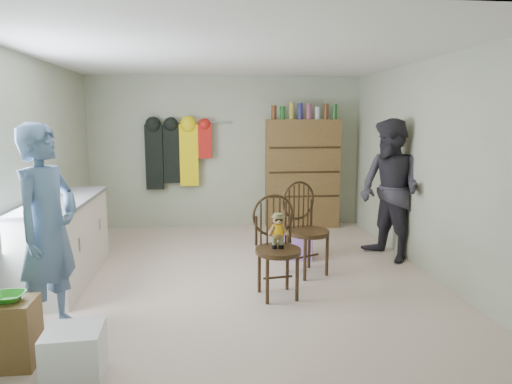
{
  "coord_description": "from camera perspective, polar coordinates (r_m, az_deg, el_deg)",
  "views": [
    {
      "loc": [
        -0.32,
        -5.14,
        1.83
      ],
      "look_at": [
        0.25,
        0.2,
        0.95
      ],
      "focal_mm": 32.0,
      "sensor_mm": 36.0,
      "label": 1
    }
  ],
  "objects": [
    {
      "name": "chair_front",
      "position": [
        4.7,
        2.59,
        -6.03
      ],
      "size": [
        0.52,
        0.52,
        1.05
      ],
      "rotation": [
        0.0,
        0.0,
        0.14
      ],
      "color": "#3C2815",
      "rests_on": "ground"
    },
    {
      "name": "ground_plane",
      "position": [
        5.47,
        -2.42,
        -10.26
      ],
      "size": [
        5.0,
        5.0,
        0.0
      ],
      "primitive_type": "plane",
      "color": "beige",
      "rests_on": "ground"
    },
    {
      "name": "chair_far",
      "position": [
        5.4,
        6.08,
        -4.08
      ],
      "size": [
        0.65,
        0.65,
        1.09
      ],
      "rotation": [
        0.0,
        0.0,
        0.45
      ],
      "color": "#3C2815",
      "rests_on": "ground"
    },
    {
      "name": "stool",
      "position": [
        3.96,
        -28.23,
        -15.31
      ],
      "size": [
        0.36,
        0.3,
        0.51
      ],
      "primitive_type": "cube",
      "color": "brown",
      "rests_on": "ground"
    },
    {
      "name": "bowl",
      "position": [
        3.86,
        -28.56,
        -11.49
      ],
      "size": [
        0.23,
        0.23,
        0.06
      ],
      "primitive_type": "imported",
      "color": "green",
      "rests_on": "stool"
    },
    {
      "name": "counter",
      "position": [
        5.56,
        -23.04,
        -5.58
      ],
      "size": [
        0.64,
        1.86,
        0.94
      ],
      "color": "silver",
      "rests_on": "ground"
    },
    {
      "name": "person_left",
      "position": [
        4.19,
        -24.57,
        -4.43
      ],
      "size": [
        0.63,
        0.76,
        1.79
      ],
      "primitive_type": "imported",
      "rotation": [
        0.0,
        0.0,
        1.22
      ],
      "color": "slate",
      "rests_on": "ground"
    },
    {
      "name": "plastic_tub",
      "position": [
        3.63,
        -21.74,
        -18.31
      ],
      "size": [
        0.41,
        0.39,
        0.37
      ],
      "primitive_type": "cube",
      "rotation": [
        0.0,
        0.0,
        0.06
      ],
      "color": "white",
      "rests_on": "ground"
    },
    {
      "name": "striped_bag",
      "position": [
        6.04,
        5.29,
        -6.42
      ],
      "size": [
        0.44,
        0.38,
        0.4
      ],
      "primitive_type": "cube",
      "rotation": [
        0.0,
        0.0,
        -0.26
      ],
      "color": "#E572C8",
      "rests_on": "ground"
    },
    {
      "name": "coat_rack",
      "position": [
        7.56,
        -9.95,
        4.77
      ],
      "size": [
        1.42,
        0.12,
        1.09
      ],
      "color": "#99999E",
      "rests_on": "ground"
    },
    {
      "name": "room_walls",
      "position": [
        5.69,
        -2.88,
        6.75
      ],
      "size": [
        5.0,
        5.0,
        5.0
      ],
      "color": "#ADB295",
      "rests_on": "ground"
    },
    {
      "name": "person_right",
      "position": [
        6.08,
        16.43,
        0.22
      ],
      "size": [
        0.96,
        1.07,
        1.82
      ],
      "primitive_type": "imported",
      "rotation": [
        0.0,
        0.0,
        -1.21
      ],
      "color": "#2D2B33",
      "rests_on": "ground"
    },
    {
      "name": "dresser",
      "position": [
        7.66,
        5.8,
        2.4
      ],
      "size": [
        1.2,
        0.39,
        2.07
      ],
      "color": "brown",
      "rests_on": "ground"
    }
  ]
}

